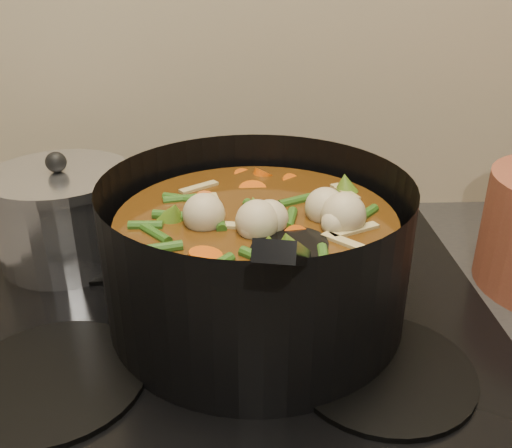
{
  "coord_description": "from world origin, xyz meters",
  "views": [
    {
      "loc": [
        0.02,
        1.37,
        1.31
      ],
      "look_at": [
        0.04,
        1.9,
        1.04
      ],
      "focal_mm": 40.0,
      "sensor_mm": 36.0,
      "label": 1
    }
  ],
  "objects": [
    {
      "name": "stovetop",
      "position": [
        0.0,
        1.93,
        0.92
      ],
      "size": [
        0.62,
        0.54,
        0.03
      ],
      "color": "black",
      "rests_on": "counter"
    },
    {
      "name": "stockpot",
      "position": [
        0.04,
        1.9,
        1.01
      ],
      "size": [
        0.42,
        0.49,
        0.24
      ],
      "rotation": [
        0.0,
        0.0,
        -0.38
      ],
      "color": "black",
      "rests_on": "stovetop"
    },
    {
      "name": "saucepan",
      "position": [
        -0.2,
        2.05,
        0.99
      ],
      "size": [
        0.18,
        0.18,
        0.15
      ],
      "rotation": [
        0.0,
        0.0,
        0.11
      ],
      "color": "silver",
      "rests_on": "stovetop"
    }
  ]
}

